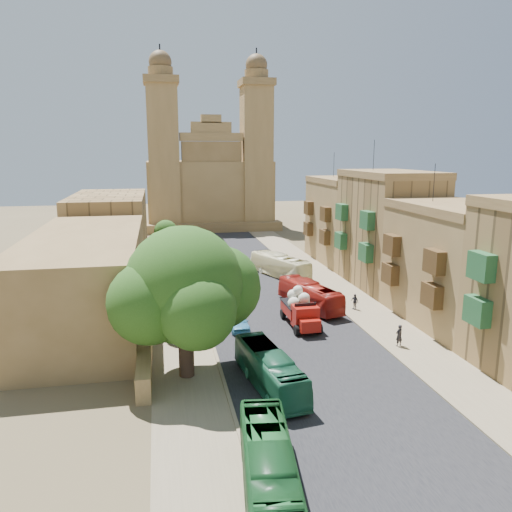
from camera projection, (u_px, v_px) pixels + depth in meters
name	position (u px, v px, depth m)	size (l,w,h in m)	color
ground	(329.00, 389.00, 34.34)	(260.00, 260.00, 0.00)	brown
road_surface	(250.00, 280.00, 63.14)	(14.00, 140.00, 0.01)	black
sidewalk_east	(321.00, 277.00, 64.95)	(5.00, 140.00, 0.01)	#7D6D52
sidewalk_west	(174.00, 284.00, 61.33)	(5.00, 140.00, 0.01)	#7D6D52
kerb_east	(303.00, 277.00, 64.46)	(0.25, 140.00, 0.12)	#7D6D52
kerb_west	(194.00, 283.00, 61.80)	(0.25, 140.00, 0.12)	#7D6D52
townhouse_b	(453.00, 264.00, 46.77)	(9.00, 14.00, 14.90)	olive
townhouse_c	(388.00, 229.00, 59.96)	(9.00, 14.00, 17.40)	olive
townhouse_d	(345.00, 220.00, 73.56)	(9.00, 14.00, 15.90)	olive
west_wall	(148.00, 302.00, 50.98)	(1.00, 40.00, 1.80)	olive
west_building_low	(87.00, 278.00, 47.34)	(10.00, 28.00, 8.40)	brown
west_building_mid	(110.00, 229.00, 72.14)	(10.00, 22.00, 10.00)	olive
church	(209.00, 182.00, 107.87)	(28.00, 22.50, 36.30)	olive
ficus_tree	(186.00, 289.00, 35.06)	(11.03, 10.14, 11.03)	#3B271D
street_tree_a	(175.00, 304.00, 43.33)	(2.97, 2.97, 4.56)	#3B271D
street_tree_b	(170.00, 267.00, 54.75)	(3.47, 3.47, 5.34)	#3B271D
street_tree_c	(168.00, 252.00, 66.42)	(2.78, 2.78, 4.27)	#3B271D
street_tree_d	(166.00, 232.00, 77.75)	(3.66, 3.66, 5.62)	#3B271D
red_truck	(301.00, 310.00, 46.36)	(2.57, 6.30, 3.65)	#9D130C
olive_pickup	(303.00, 293.00, 54.17)	(3.20, 5.18, 1.99)	#3C491B
bus_green_south	(269.00, 470.00, 23.37)	(2.31, 9.88, 2.75)	#1B5627
bus_green_north	(270.00, 369.00, 34.27)	(2.21, 9.46, 2.63)	#216444
bus_red_east	(310.00, 295.00, 51.90)	(2.27, 9.70, 2.70)	maroon
bus_cream_east	(280.00, 266.00, 64.85)	(2.45, 10.47, 2.92)	#FFF5C1
car_blue_a	(239.00, 322.00, 45.70)	(1.69, 4.20, 1.43)	#49A1CB
car_white_a	(213.00, 270.00, 65.87)	(1.31, 3.74, 1.23)	silver
car_cream	(310.00, 300.00, 52.66)	(2.04, 4.43, 1.23)	tan
car_dkblue	(208.00, 255.00, 75.65)	(1.95, 4.80, 1.39)	#0E1343
car_white_b	(243.00, 262.00, 71.18)	(1.41, 3.51, 1.20)	silver
car_blue_b	(202.00, 243.00, 85.41)	(1.52, 4.35, 1.43)	#3152A4
pedestrian_a	(399.00, 335.00, 41.67)	(0.68, 0.45, 1.88)	black
pedestrian_c	(355.00, 302.00, 51.45)	(0.97, 0.40, 1.65)	#38373F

